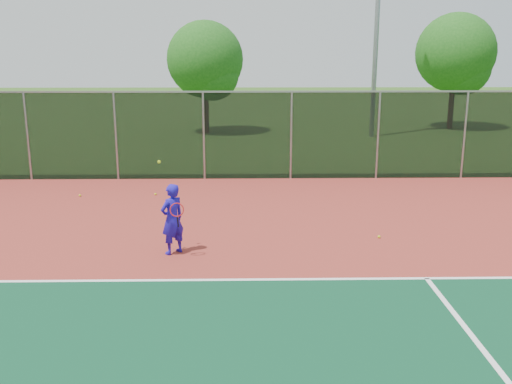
# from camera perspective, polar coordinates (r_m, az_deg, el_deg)

# --- Properties ---
(ground) EXTENTS (120.00, 120.00, 0.00)m
(ground) POSITION_cam_1_polar(r_m,az_deg,el_deg) (8.78, 9.75, -16.40)
(ground) COLOR #295117
(ground) RESTS_ON ground
(court_apron) EXTENTS (30.00, 20.00, 0.02)m
(court_apron) POSITION_cam_1_polar(r_m,az_deg,el_deg) (10.52, 7.73, -10.84)
(court_apron) COLOR maroon
(court_apron) RESTS_ON ground
(fence_back) EXTENTS (30.00, 0.06, 3.03)m
(fence_back) POSITION_cam_1_polar(r_m,az_deg,el_deg) (19.69, 3.53, 5.76)
(fence_back) COLOR black
(fence_back) RESTS_ON court_apron
(tennis_player) EXTENTS (0.68, 0.75, 2.08)m
(tennis_player) POSITION_cam_1_polar(r_m,az_deg,el_deg) (12.61, -8.37, -2.68)
(tennis_player) COLOR #1E11A8
(tennis_player) RESTS_ON court_apron
(practice_ball_0) EXTENTS (0.07, 0.07, 0.07)m
(practice_ball_0) POSITION_cam_1_polar(r_m,az_deg,el_deg) (18.29, -17.20, -0.33)
(practice_ball_0) COLOR #C7D518
(practice_ball_0) RESTS_ON court_apron
(practice_ball_2) EXTENTS (0.07, 0.07, 0.07)m
(practice_ball_2) POSITION_cam_1_polar(r_m,az_deg,el_deg) (14.00, 12.21, -4.39)
(practice_ball_2) COLOR #C7D518
(practice_ball_2) RESTS_ON court_apron
(practice_ball_4) EXTENTS (0.07, 0.07, 0.07)m
(practice_ball_4) POSITION_cam_1_polar(r_m,az_deg,el_deg) (17.91, -10.02, -0.20)
(practice_ball_4) COLOR #C7D518
(practice_ball_4) RESTS_ON court_apron
(floodlight_n) EXTENTS (0.90, 0.40, 11.58)m
(floodlight_n) POSITION_cam_1_polar(r_m,az_deg,el_deg) (29.98, 12.09, 17.94)
(floodlight_n) COLOR gray
(floodlight_n) RESTS_ON ground
(tree_back_left) EXTENTS (4.00, 4.00, 5.87)m
(tree_back_left) POSITION_cam_1_polar(r_m,az_deg,el_deg) (30.59, -4.94, 12.72)
(tree_back_left) COLOR #331E12
(tree_back_left) RESTS_ON ground
(tree_back_mid) EXTENTS (4.33, 4.33, 6.37)m
(tree_back_mid) POSITION_cam_1_polar(r_m,az_deg,el_deg) (34.13, 19.50, 12.66)
(tree_back_mid) COLOR #331E12
(tree_back_mid) RESTS_ON ground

